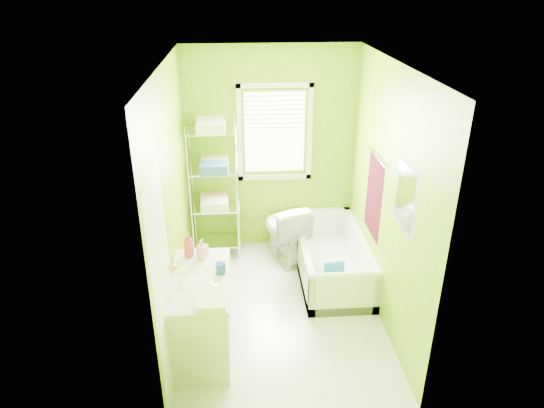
{
  "coord_description": "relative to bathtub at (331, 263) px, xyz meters",
  "views": [
    {
      "loc": [
        -0.4,
        -4.29,
        3.29
      ],
      "look_at": [
        -0.07,
        0.25,
        1.14
      ],
      "focal_mm": 32.0,
      "sensor_mm": 36.0,
      "label": 1
    }
  ],
  "objects": [
    {
      "name": "window",
      "position": [
        -0.62,
        0.82,
        1.45
      ],
      "size": [
        0.92,
        0.05,
        1.22
      ],
      "color": "white",
      "rests_on": "ground"
    },
    {
      "name": "toilet",
      "position": [
        -0.52,
        0.44,
        0.23
      ],
      "size": [
        0.66,
        0.88,
        0.79
      ],
      "primitive_type": "imported",
      "rotation": [
        0.0,
        0.0,
        3.46
      ],
      "color": "white",
      "rests_on": "ground"
    },
    {
      "name": "bathtub",
      "position": [
        0.0,
        0.0,
        0.0
      ],
      "size": [
        0.77,
        1.65,
        0.53
      ],
      "color": "white",
      "rests_on": "ground"
    },
    {
      "name": "room_envelope",
      "position": [
        -0.67,
        -0.6,
        1.38
      ],
      "size": [
        2.14,
        2.94,
        2.62
      ],
      "color": "#6D9B07",
      "rests_on": "ground"
    },
    {
      "name": "door",
      "position": [
        -1.7,
        -1.6,
        0.83
      ],
      "size": [
        0.09,
        0.8,
        2.0
      ],
      "color": "white",
      "rests_on": "ground"
    },
    {
      "name": "wire_shelf_unit",
      "position": [
        -1.36,
        0.64,
        0.92
      ],
      "size": [
        0.6,
        0.47,
        1.77
      ],
      "color": "silver",
      "rests_on": "ground"
    },
    {
      "name": "vanity",
      "position": [
        -1.46,
        -1.16,
        0.26
      ],
      "size": [
        0.55,
        1.06,
        1.06
      ],
      "color": "white",
      "rests_on": "ground"
    },
    {
      "name": "right_wall_decor",
      "position": [
        0.37,
        -0.62,
        1.15
      ],
      "size": [
        0.04,
        1.48,
        1.17
      ],
      "color": "#440714",
      "rests_on": "ground"
    },
    {
      "name": "ground",
      "position": [
        -0.67,
        -0.6,
        -0.17
      ],
      "size": [
        2.9,
        2.9,
        0.0
      ],
      "primitive_type": "plane",
      "color": "silver",
      "rests_on": "ground"
    }
  ]
}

